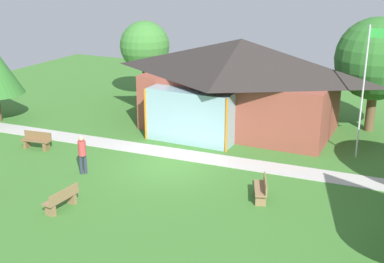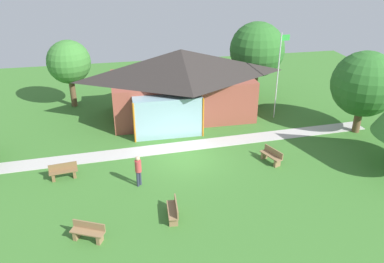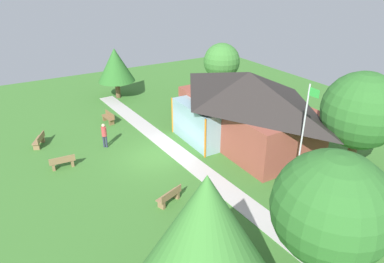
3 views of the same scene
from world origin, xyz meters
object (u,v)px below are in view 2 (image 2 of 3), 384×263
(visitor_strolling_lawn, at_px, (138,169))
(flagpole, at_px, (278,73))
(bench_mid_left, at_px, (63,172))
(bench_mid_right, at_px, (272,156))
(bench_front_left, at_px, (88,232))
(tree_east_hedge, at_px, (365,84))
(bench_front_center, at_px, (173,211))
(tree_behind_pavilion_right, at_px, (257,50))
(tree_behind_pavilion_left, at_px, (69,62))
(pavilion, at_px, (181,82))

(visitor_strolling_lawn, bearing_deg, flagpole, -10.85)
(bench_mid_left, distance_m, visitor_strolling_lawn, 4.29)
(bench_mid_right, bearing_deg, visitor_strolling_lawn, 76.20)
(bench_mid_right, height_order, bench_front_left, same)
(flagpole, relative_size, bench_mid_left, 3.99)
(tree_east_hedge, bearing_deg, bench_front_left, -156.73)
(bench_mid_left, relative_size, bench_front_center, 1.01)
(tree_behind_pavilion_right, bearing_deg, bench_mid_right, -104.35)
(flagpole, distance_m, bench_mid_left, 15.73)
(visitor_strolling_lawn, xyz_separation_m, tree_behind_pavilion_left, (-4.05, 12.36, 2.48))
(tree_behind_pavilion_right, bearing_deg, bench_front_center, -122.03)
(visitor_strolling_lawn, bearing_deg, pavilion, 21.64)
(tree_east_hedge, relative_size, tree_behind_pavilion_right, 0.90)
(bench_mid_left, distance_m, tree_east_hedge, 19.26)
(bench_mid_right, relative_size, tree_behind_pavilion_left, 0.30)
(flagpole, relative_size, bench_mid_right, 3.96)
(pavilion, xyz_separation_m, bench_mid_left, (-7.77, -7.24, -2.16))
(tree_east_hedge, bearing_deg, pavilion, 155.36)
(bench_front_left, bearing_deg, tree_behind_pavilion_left, -58.76)
(bench_mid_right, xyz_separation_m, visitor_strolling_lawn, (-7.76, -0.91, 0.62))
(visitor_strolling_lawn, xyz_separation_m, tree_behind_pavilion_right, (10.48, 11.52, 2.91))
(tree_behind_pavilion_right, bearing_deg, bench_mid_left, -145.35)
(bench_front_left, distance_m, tree_east_hedge, 19.21)
(bench_front_left, xyz_separation_m, bench_front_center, (3.83, 0.74, 0.00))
(pavilion, distance_m, tree_behind_pavilion_right, 7.33)
(bench_front_left, relative_size, visitor_strolling_lawn, 0.89)
(bench_mid_right, relative_size, visitor_strolling_lawn, 0.90)
(bench_front_center, distance_m, tree_behind_pavilion_left, 16.64)
(bench_front_left, bearing_deg, visitor_strolling_lawn, -97.35)
(bench_mid_left, bearing_deg, tree_east_hedge, 178.68)
(flagpole, bearing_deg, tree_behind_pavilion_right, 89.88)
(flagpole, distance_m, visitor_strolling_lawn, 12.85)
(flagpole, xyz_separation_m, visitor_strolling_lawn, (-10.47, -7.07, -2.36))
(bench_mid_right, distance_m, tree_east_hedge, 8.25)
(bench_front_center, bearing_deg, tree_behind_pavilion_right, -28.10)
(pavilion, bearing_deg, flagpole, -14.44)
(bench_mid_right, relative_size, bench_mid_left, 1.01)
(flagpole, bearing_deg, bench_mid_left, -159.02)
(bench_front_left, height_order, tree_behind_pavilion_left, tree_behind_pavilion_left)
(pavilion, relative_size, bench_front_center, 7.14)
(bench_mid_left, bearing_deg, pavilion, -144.77)
(bench_front_left, relative_size, tree_behind_pavilion_left, 0.30)
(tree_behind_pavilion_right, bearing_deg, tree_behind_pavilion_left, 176.69)
(pavilion, relative_size, bench_mid_left, 7.05)
(tree_east_hedge, distance_m, tree_behind_pavilion_right, 9.04)
(flagpole, height_order, tree_behind_pavilion_right, flagpole)
(bench_front_left, xyz_separation_m, tree_behind_pavilion_right, (12.97, 15.34, 3.53))
(flagpole, relative_size, visitor_strolling_lawn, 3.55)
(bench_front_left, distance_m, tree_behind_pavilion_left, 16.55)
(bench_mid_left, bearing_deg, tree_behind_pavilion_left, -97.27)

